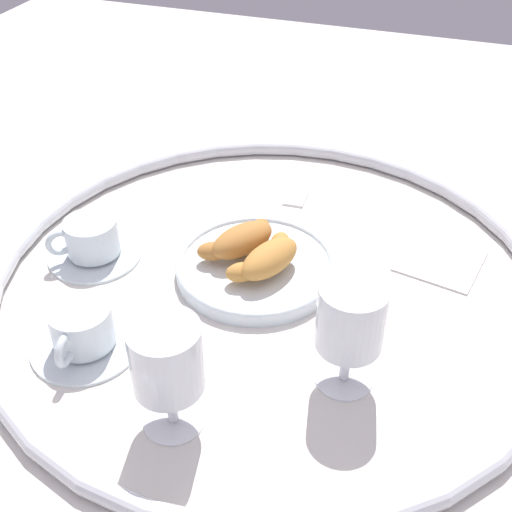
% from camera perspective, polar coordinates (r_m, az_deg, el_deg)
% --- Properties ---
extents(ground_plane, '(2.20, 2.20, 0.00)m').
position_cam_1_polar(ground_plane, '(0.90, 1.18, -2.41)').
color(ground_plane, silver).
extents(table_chrome_rim, '(0.77, 0.77, 0.02)m').
position_cam_1_polar(table_chrome_rim, '(0.90, 1.19, -1.82)').
color(table_chrome_rim, silver).
rests_on(table_chrome_rim, ground_plane).
extents(pastry_plate, '(0.23, 0.23, 0.02)m').
position_cam_1_polar(pastry_plate, '(0.91, 0.00, -0.90)').
color(pastry_plate, silver).
rests_on(pastry_plate, ground_plane).
extents(croissant_large, '(0.13, 0.10, 0.04)m').
position_cam_1_polar(croissant_large, '(0.88, 1.09, -0.11)').
color(croissant_large, '#CC893D').
rests_on(croissant_large, pastry_plate).
extents(croissant_small, '(0.12, 0.11, 0.04)m').
position_cam_1_polar(croissant_small, '(0.91, -1.32, 1.42)').
color(croissant_small, '#BC7A38').
rests_on(croissant_small, pastry_plate).
extents(coffee_cup_near, '(0.14, 0.14, 0.06)m').
position_cam_1_polar(coffee_cup_near, '(0.82, -14.97, -6.43)').
color(coffee_cup_near, silver).
rests_on(coffee_cup_near, ground_plane).
extents(coffee_cup_far, '(0.14, 0.14, 0.06)m').
position_cam_1_polar(coffee_cup_far, '(0.97, -14.20, 1.22)').
color(coffee_cup_far, silver).
rests_on(coffee_cup_far, ground_plane).
extents(juice_glass_left, '(0.08, 0.08, 0.14)m').
position_cam_1_polar(juice_glass_left, '(0.67, -7.83, -9.21)').
color(juice_glass_left, white).
rests_on(juice_glass_left, ground_plane).
extents(juice_glass_right, '(0.08, 0.08, 0.14)m').
position_cam_1_polar(juice_glass_right, '(0.72, 8.28, -5.81)').
color(juice_glass_right, white).
rests_on(juice_glass_right, ground_plane).
extents(sugar_packet, '(0.05, 0.04, 0.01)m').
position_cam_1_polar(sugar_packet, '(1.08, 3.52, 5.21)').
color(sugar_packet, white).
rests_on(sugar_packet, ground_plane).
extents(folded_napkin, '(0.13, 0.13, 0.01)m').
position_cam_1_polar(folded_napkin, '(0.98, 15.87, -0.36)').
color(folded_napkin, silver).
rests_on(folded_napkin, ground_plane).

